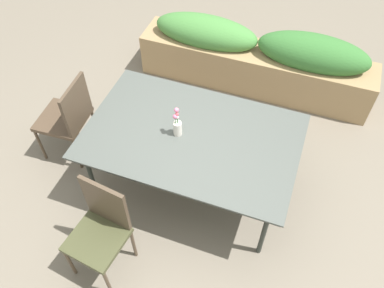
{
  "coord_description": "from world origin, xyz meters",
  "views": [
    {
      "loc": [
        0.73,
        -1.94,
        3.23
      ],
      "look_at": [
        -0.01,
        0.1,
        0.61
      ],
      "focal_mm": 37.21,
      "sensor_mm": 36.0,
      "label": 1
    }
  ],
  "objects_px": {
    "dining_table": "(192,138)",
    "planter_box": "(256,59)",
    "chair_near_left": "(101,227)",
    "chair_end_left": "(68,115)",
    "flower_vase": "(177,126)"
  },
  "relations": [
    {
      "from": "chair_near_left",
      "to": "flower_vase",
      "type": "relative_size",
      "value": 3.2
    },
    {
      "from": "chair_near_left",
      "to": "chair_end_left",
      "type": "relative_size",
      "value": 1.02
    },
    {
      "from": "dining_table",
      "to": "planter_box",
      "type": "xyz_separation_m",
      "value": [
        0.19,
        1.6,
        -0.3
      ]
    },
    {
      "from": "chair_end_left",
      "to": "flower_vase",
      "type": "relative_size",
      "value": 3.14
    },
    {
      "from": "dining_table",
      "to": "chair_near_left",
      "type": "distance_m",
      "value": 1.02
    },
    {
      "from": "chair_end_left",
      "to": "planter_box",
      "type": "height_order",
      "value": "chair_end_left"
    },
    {
      "from": "dining_table",
      "to": "planter_box",
      "type": "bearing_deg",
      "value": 83.16
    },
    {
      "from": "flower_vase",
      "to": "planter_box",
      "type": "bearing_deg",
      "value": 79.16
    },
    {
      "from": "flower_vase",
      "to": "chair_near_left",
      "type": "bearing_deg",
      "value": -106.79
    },
    {
      "from": "chair_end_left",
      "to": "dining_table",
      "type": "bearing_deg",
      "value": -93.44
    },
    {
      "from": "dining_table",
      "to": "flower_vase",
      "type": "relative_size",
      "value": 6.17
    },
    {
      "from": "dining_table",
      "to": "chair_near_left",
      "type": "height_order",
      "value": "chair_near_left"
    },
    {
      "from": "dining_table",
      "to": "chair_near_left",
      "type": "xyz_separation_m",
      "value": [
        -0.39,
        -0.93,
        -0.16
      ]
    },
    {
      "from": "flower_vase",
      "to": "dining_table",
      "type": "bearing_deg",
      "value": 11.62
    },
    {
      "from": "chair_near_left",
      "to": "chair_end_left",
      "type": "bearing_deg",
      "value": -40.18
    }
  ]
}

